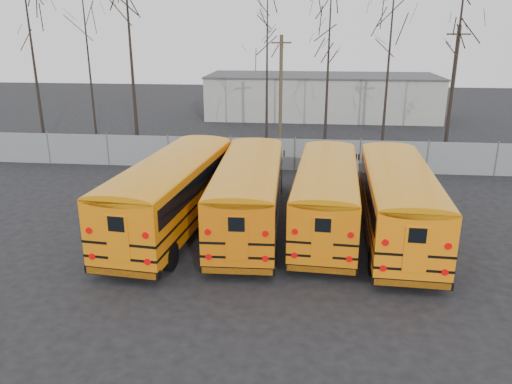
# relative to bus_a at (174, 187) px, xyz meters

# --- Properties ---
(ground) EXTENTS (120.00, 120.00, 0.00)m
(ground) POSITION_rel_bus_a_xyz_m (4.93, -1.87, -1.94)
(ground) COLOR black
(ground) RESTS_ON ground
(fence) EXTENTS (40.00, 0.04, 2.00)m
(fence) POSITION_rel_bus_a_xyz_m (4.93, 10.13, -0.94)
(fence) COLOR gray
(fence) RESTS_ON ground
(distant_building) EXTENTS (22.00, 8.00, 4.00)m
(distant_building) POSITION_rel_bus_a_xyz_m (6.93, 30.13, 0.06)
(distant_building) COLOR #A6A5A1
(distant_building) RESTS_ON ground
(bus_a) EXTENTS (3.90, 12.04, 3.31)m
(bus_a) POSITION_rel_bus_a_xyz_m (0.00, 0.00, 0.00)
(bus_a) COLOR black
(bus_a) RESTS_ON ground
(bus_b) EXTENTS (2.97, 11.47, 3.19)m
(bus_b) POSITION_rel_bus_a_xyz_m (3.25, 0.42, -0.07)
(bus_b) COLOR black
(bus_b) RESTS_ON ground
(bus_c) EXTENTS (3.14, 11.10, 3.07)m
(bus_c) POSITION_rel_bus_a_xyz_m (6.58, 0.66, -0.14)
(bus_c) COLOR black
(bus_c) RESTS_ON ground
(bus_d) EXTENTS (3.10, 11.44, 3.17)m
(bus_d) POSITION_rel_bus_a_xyz_m (9.48, 0.09, -0.08)
(bus_d) COLOR black
(bus_d) RESTS_ON ground
(utility_pole_left) EXTENTS (1.41, 0.46, 8.02)m
(utility_pole_left) POSITION_rel_bus_a_xyz_m (3.68, 16.07, 2.18)
(utility_pole_left) COLOR #493B29
(utility_pole_left) RESTS_ON ground
(utility_pole_right) EXTENTS (1.54, 0.27, 8.65)m
(utility_pole_right) POSITION_rel_bus_a_xyz_m (15.21, 14.97, 2.50)
(utility_pole_right) COLOR brown
(utility_pole_right) RESTS_ON ground
(tree_0) EXTENTS (0.26, 0.26, 11.97)m
(tree_0) POSITION_rel_bus_a_xyz_m (-13.83, 14.67, 4.04)
(tree_0) COLOR black
(tree_0) RESTS_ON ground
(tree_1) EXTENTS (0.26, 0.26, 12.90)m
(tree_1) POSITION_rel_bus_a_xyz_m (-10.24, 15.76, 4.51)
(tree_1) COLOR black
(tree_1) RESTS_ON ground
(tree_2) EXTENTS (0.26, 0.26, 12.53)m
(tree_2) POSITION_rel_bus_a_xyz_m (-6.19, 13.35, 4.32)
(tree_2) COLOR black
(tree_2) RESTS_ON ground
(tree_3) EXTENTS (0.26, 0.26, 10.18)m
(tree_3) POSITION_rel_bus_a_xyz_m (2.84, 14.15, 3.15)
(tree_3) COLOR black
(tree_3) RESTS_ON ground
(tree_4) EXTENTS (0.26, 0.26, 10.38)m
(tree_4) POSITION_rel_bus_a_xyz_m (6.93, 15.35, 3.25)
(tree_4) COLOR black
(tree_4) RESTS_ON ground
(tree_5) EXTENTS (0.26, 0.26, 12.02)m
(tree_5) POSITION_rel_bus_a_xyz_m (10.61, 12.98, 4.07)
(tree_5) COLOR black
(tree_5) RESTS_ON ground
(tree_6) EXTENTS (0.26, 0.26, 11.51)m
(tree_6) POSITION_rel_bus_a_xyz_m (15.05, 14.38, 3.81)
(tree_6) COLOR black
(tree_6) RESTS_ON ground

